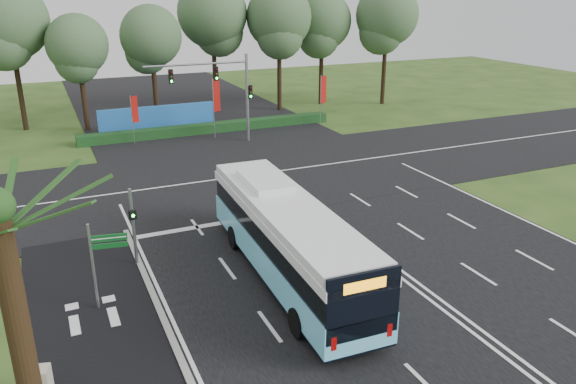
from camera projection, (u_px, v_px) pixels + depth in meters
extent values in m
plane|color=#284416|center=(355.00, 243.00, 27.64)|extent=(120.00, 120.00, 0.00)
cube|color=black|center=(355.00, 243.00, 27.63)|extent=(20.00, 120.00, 0.04)
cube|color=black|center=(264.00, 173.00, 37.91)|extent=(120.00, 14.00, 0.05)
cube|color=black|center=(98.00, 336.00, 20.26)|extent=(5.00, 18.00, 0.06)
cube|color=gray|center=(164.00, 320.00, 21.17)|extent=(0.25, 18.00, 0.12)
cube|color=#69D0F4|center=(287.00, 254.00, 23.94)|extent=(3.21, 13.16, 1.20)
cube|color=black|center=(287.00, 265.00, 24.13)|extent=(3.18, 13.09, 0.33)
cube|color=black|center=(287.00, 231.00, 23.56)|extent=(3.09, 12.96, 1.03)
cube|color=white|center=(287.00, 216.00, 23.34)|extent=(3.21, 13.16, 0.38)
cube|color=white|center=(287.00, 208.00, 23.21)|extent=(3.13, 12.63, 0.38)
cube|color=white|center=(265.00, 180.00, 25.47)|extent=(1.86, 3.33, 0.27)
cube|color=black|center=(363.00, 306.00, 17.91)|extent=(2.64, 0.22, 2.40)
cube|color=orange|center=(365.00, 285.00, 17.61)|extent=(1.53, 0.12, 0.38)
cylinder|color=black|center=(234.00, 238.00, 26.92)|extent=(0.35, 1.14, 1.13)
cylinder|color=black|center=(284.00, 229.00, 27.82)|extent=(0.35, 1.14, 1.13)
cylinder|color=black|center=(297.00, 323.00, 20.09)|extent=(0.35, 1.14, 1.13)
cylinder|color=black|center=(360.00, 308.00, 20.99)|extent=(0.35, 1.14, 1.13)
cylinder|color=gray|center=(134.00, 228.00, 24.86)|extent=(0.15, 0.15, 3.68)
cube|color=black|center=(133.00, 215.00, 24.47)|extent=(0.33, 0.26, 0.42)
sphere|color=#19F233|center=(133.00, 216.00, 24.39)|extent=(0.15, 0.15, 0.15)
cylinder|color=gray|center=(93.00, 268.00, 21.37)|extent=(0.11, 0.11, 3.63)
cube|color=#0D4B1B|center=(109.00, 238.00, 21.13)|extent=(1.35, 0.29, 0.27)
cube|color=#0D4B1B|center=(110.00, 245.00, 21.24)|extent=(1.35, 0.29, 0.20)
cube|color=white|center=(109.00, 238.00, 21.10)|extent=(1.25, 0.22, 0.04)
cube|color=#B7AB93|center=(40.00, 384.00, 17.02)|extent=(0.79, 0.72, 1.10)
cylinder|color=gray|center=(132.00, 120.00, 44.38)|extent=(0.06, 0.06, 3.93)
cube|color=#A9140E|center=(135.00, 109.00, 44.25)|extent=(0.52, 0.15, 2.10)
cylinder|color=gray|center=(214.00, 109.00, 45.87)|extent=(0.08, 0.08, 5.02)
cube|color=#A9140E|center=(217.00, 95.00, 45.76)|extent=(0.64, 0.28, 2.68)
cylinder|color=gray|center=(320.00, 101.00, 50.43)|extent=(0.07, 0.07, 4.52)
cube|color=#A9140E|center=(324.00, 90.00, 50.28)|extent=(0.60, 0.17, 2.41)
cylinder|color=#382614|center=(21.00, 340.00, 13.98)|extent=(0.60, 0.60, 7.20)
cylinder|color=gray|center=(247.00, 98.00, 44.77)|extent=(0.24, 0.24, 7.00)
cylinder|color=gray|center=(196.00, 64.00, 42.23)|extent=(8.00, 0.16, 0.16)
cube|color=black|center=(216.00, 74.00, 43.08)|extent=(0.32, 0.28, 1.05)
cube|color=black|center=(171.00, 77.00, 41.74)|extent=(0.32, 0.28, 1.05)
cube|color=black|center=(250.00, 92.00, 44.69)|extent=(0.32, 0.28, 1.05)
cube|color=#133616|center=(210.00, 128.00, 48.49)|extent=(22.00, 1.20, 0.80)
cube|color=blue|center=(157.00, 118.00, 48.86)|extent=(10.00, 0.30, 2.20)
cylinder|color=black|center=(18.00, 80.00, 48.11)|extent=(0.44, 0.44, 8.80)
sphere|color=#3B5E37|center=(8.00, 20.00, 46.44)|extent=(6.49, 6.49, 6.49)
cylinder|color=black|center=(83.00, 91.00, 48.26)|extent=(0.44, 0.44, 6.96)
sphere|color=#3B5E37|center=(77.00, 45.00, 46.93)|extent=(5.13, 5.13, 5.13)
cylinder|color=black|center=(155.00, 82.00, 51.10)|extent=(0.44, 0.44, 7.40)
sphere|color=#3B5E37|center=(151.00, 36.00, 49.70)|extent=(5.45, 5.45, 5.45)
cylinder|color=black|center=(215.00, 66.00, 55.25)|extent=(0.44, 0.44, 9.04)
sphere|color=#3B5E37|center=(212.00, 13.00, 53.53)|extent=(6.66, 6.66, 6.66)
cylinder|color=black|center=(279.00, 67.00, 56.10)|extent=(0.44, 0.44, 8.65)
sphere|color=#3B5E37|center=(279.00, 17.00, 54.46)|extent=(6.37, 6.37, 6.37)
cylinder|color=black|center=(321.00, 65.00, 59.19)|extent=(0.44, 0.44, 8.16)
sphere|color=#3B5E37|center=(322.00, 21.00, 57.64)|extent=(6.01, 6.01, 6.01)
cylinder|color=black|center=(384.00, 63.00, 59.19)|extent=(0.44, 0.44, 8.71)
sphere|color=#3B5E37|center=(387.00, 15.00, 57.53)|extent=(6.42, 6.42, 6.42)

